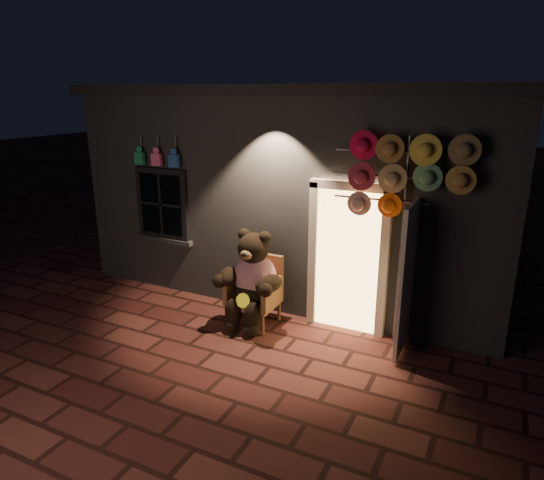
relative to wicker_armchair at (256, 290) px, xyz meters
The scene contains 5 objects.
ground 1.18m from the wicker_armchair, 94.52° to the right, with size 60.00×60.00×0.00m, color brown.
shop_building 3.18m from the wicker_armchair, 91.60° to the left, with size 7.30×5.95×3.51m.
wicker_armchair is the anchor object (origin of this frame).
teddy_bear 0.24m from the wicker_armchair, 90.28° to the right, with size 1.07×0.83×1.47m.
hat_rack 2.69m from the wicker_armchair, ahead, with size 1.79×0.22×2.86m.
Camera 1 is at (3.25, -4.86, 3.36)m, focal length 32.00 mm.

